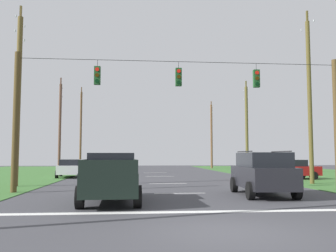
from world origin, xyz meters
The scene contains 17 objects.
ground_plane centered at (0.00, 0.00, 0.00)m, with size 120.00×120.00×0.00m, color #3D3D42.
stop_bar_stripe centered at (0.00, 3.23, 0.00)m, with size 14.42×0.45×0.01m, color white.
lane_dash_0 centered at (0.00, 9.23, 0.00)m, with size 0.15×2.50×0.01m, color white.
lane_dash_1 centered at (0.00, 15.57, 0.00)m, with size 0.15×2.50×0.01m, color white.
lane_dash_2 centered at (0.00, 24.11, 0.00)m, with size 0.15×2.50×0.01m, color white.
lane_dash_3 centered at (0.00, 31.15, 0.00)m, with size 0.15×2.50×0.01m, color white.
overhead_signal_span centered at (0.23, 10.14, 3.94)m, with size 17.18×0.31×7.10m.
pickup_truck centered at (-3.17, 6.21, 0.97)m, with size 2.42×5.46×1.95m.
suv_black centered at (3.68, 7.82, 1.06)m, with size 2.44×4.91×2.05m.
distant_car_crossing_white centered at (-7.65, 23.18, 0.79)m, with size 2.28×4.43×1.52m.
distant_car_oncoming centered at (9.80, 18.86, 0.79)m, with size 4.40×2.22×1.52m.
utility_pole_mid_right centered at (9.25, 14.25, 5.60)m, with size 0.28×1.88×11.54m.
utility_pole_far_right centered at (9.24, 28.01, 4.72)m, with size 0.30×1.72×9.57m.
utility_pole_near_left centered at (8.86, 43.66, 4.85)m, with size 0.30×1.77×9.72m.
utility_pole_far_left centered at (-9.25, 13.85, 5.42)m, with size 0.32×1.87×11.03m.
utility_pole_distant_right centered at (-9.65, 28.59, 4.84)m, with size 0.26×1.72×9.66m.
utility_pole_distant_left centered at (-9.66, 43.03, 5.53)m, with size 0.28×1.86×11.41m.
Camera 1 is at (-2.22, -8.95, 1.84)m, focal length 39.58 mm.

